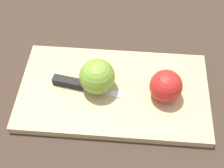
# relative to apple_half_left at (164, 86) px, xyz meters

# --- Properties ---
(ground_plane) EXTENTS (4.00, 4.00, 0.00)m
(ground_plane) POSITION_rel_apple_half_left_xyz_m (0.11, -0.02, -0.06)
(ground_plane) COLOR #38281E
(cutting_board) EXTENTS (0.45, 0.27, 0.02)m
(cutting_board) POSITION_rel_apple_half_left_xyz_m (0.11, -0.02, -0.05)
(cutting_board) COLOR tan
(cutting_board) RESTS_ON ground_plane
(apple_half_left) EXTENTS (0.07, 0.07, 0.07)m
(apple_half_left) POSITION_rel_apple_half_left_xyz_m (0.00, 0.00, 0.00)
(apple_half_left) COLOR red
(apple_half_left) RESTS_ON cutting_board
(apple_half_right) EXTENTS (0.08, 0.08, 0.08)m
(apple_half_right) POSITION_rel_apple_half_left_xyz_m (0.15, -0.02, 0.00)
(apple_half_right) COLOR olive
(apple_half_right) RESTS_ON cutting_board
(knife) EXTENTS (0.17, 0.06, 0.02)m
(knife) POSITION_rel_apple_half_left_xyz_m (0.21, -0.03, -0.03)
(knife) COLOR silver
(knife) RESTS_ON cutting_board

